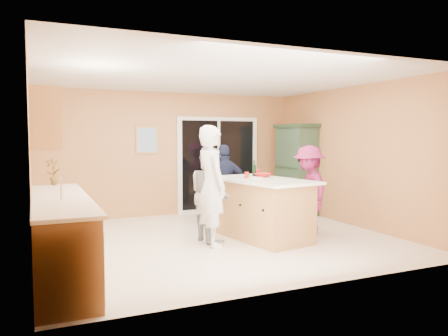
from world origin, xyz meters
name	(u,v)px	position (x,y,z in m)	size (l,w,h in m)	color
floor	(218,239)	(0.00, 0.00, 0.00)	(5.50, 5.50, 0.00)	white
ceiling	(218,78)	(0.00, 0.00, 2.60)	(5.50, 5.00, 0.10)	silver
wall_back	(172,154)	(0.00, 2.50, 1.30)	(5.50, 0.10, 2.60)	#E7985F
wall_front	(308,170)	(0.00, -2.50, 1.30)	(5.50, 0.10, 2.60)	#E7985F
wall_left	(31,163)	(-2.75, 0.00, 1.30)	(0.10, 5.00, 2.60)	#E7985F
wall_right	(354,156)	(2.75, 0.00, 1.30)	(0.10, 5.00, 2.60)	#E7985F
left_cabinet_run	(61,239)	(-2.45, -1.05, 0.46)	(0.65, 3.05, 1.24)	#BF884A
upper_cabinets	(44,120)	(-2.58, -0.20, 1.88)	(0.35, 1.60, 0.75)	#BF884A
sliding_door	(218,165)	(1.05, 2.46, 1.05)	(1.90, 0.07, 2.10)	silver
framed_picture	(147,140)	(-0.55, 2.48, 1.60)	(0.46, 0.04, 0.56)	#A78A53
kitchen_island	(262,210)	(0.68, -0.23, 0.46)	(1.30, 2.00, 0.98)	#BF884A
green_hutch	(296,170)	(2.49, 1.55, 0.94)	(0.56, 1.05, 1.94)	#1F3320
woman_white	(211,186)	(-0.26, -0.35, 0.92)	(0.67, 0.44, 1.83)	white
woman_grey	(210,194)	(-0.15, -0.03, 0.76)	(0.74, 0.57, 1.51)	gray
woman_navy	(225,185)	(0.55, 0.97, 0.76)	(0.89, 0.37, 1.52)	#161931
woman_magenta	(309,190)	(1.53, -0.32, 0.76)	(0.98, 0.56, 1.52)	#821C51
serving_bowl	(262,175)	(0.84, 0.05, 1.02)	(0.29, 0.29, 0.07)	#A71A12
tulip_vase	(53,171)	(-2.45, 0.52, 1.15)	(0.22, 0.15, 0.41)	#AC2A11
tumbler_near	(247,175)	(0.50, -0.04, 1.03)	(0.07, 0.07, 0.10)	#A71A12
tumbler_far	(258,173)	(0.87, 0.28, 1.04)	(0.08, 0.08, 0.12)	#A71A12
wine_bottle	(254,170)	(0.73, 0.14, 1.09)	(0.07, 0.07, 0.28)	black
white_plate	(256,177)	(0.71, 0.03, 0.99)	(0.23, 0.23, 0.02)	silver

